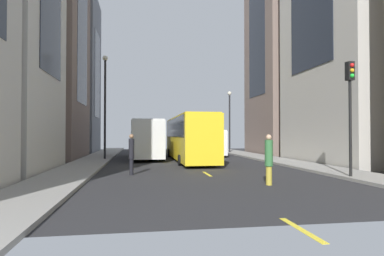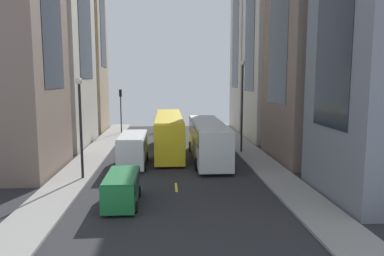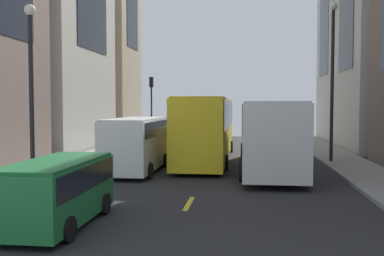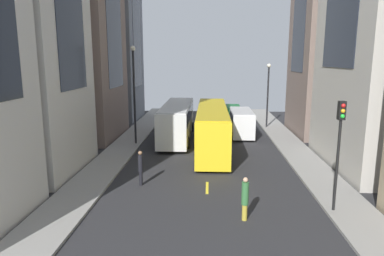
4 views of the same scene
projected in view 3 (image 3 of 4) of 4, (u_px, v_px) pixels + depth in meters
name	position (u px, v px, depth m)	size (l,w,h in m)	color
ground_plane	(212.00, 162.00, 24.72)	(41.25, 41.25, 0.00)	#28282B
sidewalk_west	(347.00, 163.00, 23.85)	(2.64, 44.00, 0.15)	gray
sidewalk_east	(87.00, 159.00, 25.58)	(2.64, 44.00, 0.15)	gray
lane_stripe_0	(227.00, 136.00, 45.54)	(0.16, 2.00, 0.01)	yellow
lane_stripe_1	(222.00, 145.00, 35.13)	(0.16, 2.00, 0.01)	yellow
lane_stripe_2	(212.00, 162.00, 24.72)	(0.16, 2.00, 0.01)	yellow
lane_stripe_3	(189.00, 203.00, 14.31)	(0.16, 2.00, 0.01)	yellow
city_bus_white	(269.00, 129.00, 21.77)	(2.80, 11.72, 3.35)	silver
streetcar_yellow	(208.00, 123.00, 25.82)	(2.70, 13.76, 3.59)	yellow
delivery_van_white	(136.00, 141.00, 20.94)	(2.25, 5.84, 2.58)	white
car_green_0	(57.00, 187.00, 11.64)	(1.90, 4.36, 1.75)	#1E7238
pedestrian_walking_far	(204.00, 128.00, 39.44)	(0.34, 0.34, 2.15)	gold
pedestrian_waiting_curb	(274.00, 131.00, 34.34)	(0.29, 0.29, 2.17)	black
traffic_light_near_corner	(151.00, 96.00, 38.79)	(0.32, 0.44, 5.51)	black
streetlamp_near	(31.00, 74.00, 17.12)	(0.44, 0.44, 6.94)	black
streetlamp_far	(332.00, 67.00, 23.78)	(0.44, 0.44, 8.56)	black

